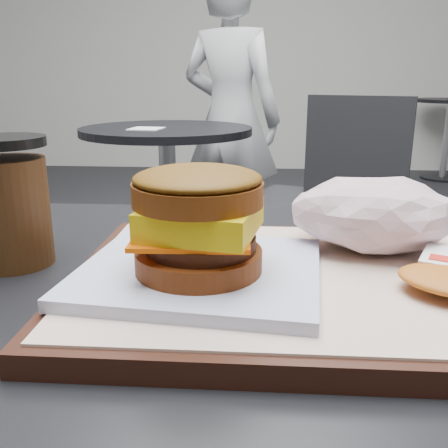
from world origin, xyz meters
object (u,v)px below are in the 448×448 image
crumpled_wrapper (373,213)px  patron (231,119)px  breakfast_sandwich (199,233)px  coffee_cup (10,206)px  neighbor_table (168,175)px  serving_tray (300,283)px  neighbor_chair (322,192)px

crumpled_wrapper → patron: patron is taller
breakfast_sandwich → coffee_cup: bearing=158.2°
neighbor_table → coffee_cup: bearing=-84.9°
serving_tray → neighbor_table: bearing=104.2°
breakfast_sandwich → neighbor_chair: breakfast_sandwich is taller
breakfast_sandwich → neighbor_chair: bearing=79.3°
serving_tray → patron: 2.24m
breakfast_sandwich → coffee_cup: size_ratio=1.67×
serving_tray → breakfast_sandwich: bearing=-164.3°
patron → neighbor_table: bearing=91.7°
breakfast_sandwich → crumpled_wrapper: 0.18m
neighbor_table → patron: (0.23, 0.59, 0.18)m
neighbor_chair → patron: patron is taller
coffee_cup → patron: patron is taller
neighbor_table → serving_tray: bearing=-75.8°
patron → serving_tray: bearing=117.8°
breakfast_sandwich → neighbor_chair: 1.64m
breakfast_sandwich → crumpled_wrapper: bearing=30.9°
crumpled_wrapper → neighbor_table: (-0.49, 1.57, -0.27)m
coffee_cup → patron: bearing=87.7°
breakfast_sandwich → patron: size_ratio=0.14×
serving_tray → patron: size_ratio=0.26×
serving_tray → breakfast_sandwich: breakfast_sandwich is taller
neighbor_table → neighbor_chair: bearing=-7.6°
serving_tray → neighbor_table: 1.71m
breakfast_sandwich → patron: patron is taller
serving_tray → patron: (-0.18, 2.23, -0.04)m
breakfast_sandwich → patron: bearing=92.6°
neighbor_chair → crumpled_wrapper: bearing=-95.6°
breakfast_sandwich → neighbor_chair: (0.30, 1.58, -0.32)m
breakfast_sandwich → serving_tray: bearing=15.7°
breakfast_sandwich → patron: (-0.10, 2.25, -0.09)m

